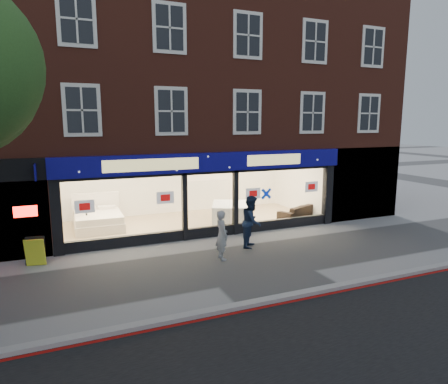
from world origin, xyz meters
TOP-DOWN VIEW (x-y plane):
  - ground at (0.00, 0.00)m, footprint 120.00×120.00m
  - kerb_line at (0.00, -3.10)m, footprint 60.00×0.10m
  - kerb_stone at (0.00, -2.90)m, footprint 60.00×0.25m
  - showroom_floor at (0.00, 5.25)m, footprint 11.00×4.50m
  - building at (-0.02, 6.93)m, footprint 19.00×8.26m
  - display_bed at (-3.94, 5.70)m, footprint 1.98×2.38m
  - bedside_table at (-4.40, 5.37)m, footprint 0.56×0.56m
  - mattress_stack at (1.60, 4.82)m, footprint 2.16×2.36m
  - sofa at (4.60, 4.05)m, footprint 2.16×1.50m
  - a_board at (-6.18, 2.24)m, footprint 0.64×0.48m
  - pedestrian_grey at (-0.61, 0.50)m, footprint 0.40×0.60m
  - pedestrian_blue at (0.89, 1.30)m, footprint 1.11×1.15m

SIDE VIEW (x-z plane):
  - ground at x=0.00m, z-range 0.00..0.00m
  - kerb_line at x=0.00m, z-range 0.00..0.01m
  - showroom_floor at x=0.00m, z-range 0.00..0.10m
  - kerb_stone at x=0.00m, z-range 0.00..0.12m
  - bedside_table at x=-4.40m, z-range 0.10..0.65m
  - sofa at x=4.60m, z-range 0.10..0.69m
  - a_board at x=-6.18m, z-range 0.00..0.90m
  - display_bed at x=-3.94m, z-range -0.19..1.13m
  - mattress_stack at x=1.60m, z-range 0.10..0.85m
  - pedestrian_grey at x=-0.61m, z-range 0.00..1.63m
  - pedestrian_blue at x=0.89m, z-range 0.00..1.86m
  - building at x=-0.02m, z-range 1.52..11.82m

